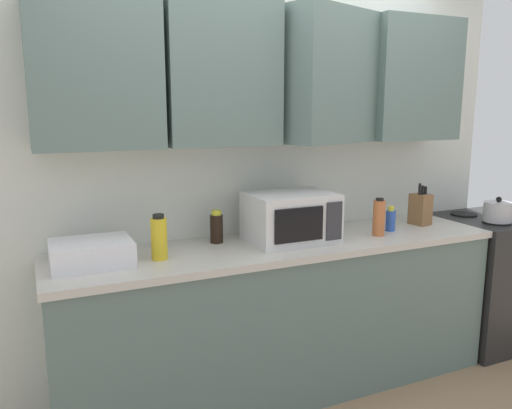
% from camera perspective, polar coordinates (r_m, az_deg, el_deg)
% --- Properties ---
extents(wall_back_with_cabinets, '(3.46, 0.52, 2.60)m').
position_cam_1_polar(wall_back_with_cabinets, '(2.99, 1.15, 9.45)').
color(wall_back_with_cabinets, silver).
rests_on(wall_back_with_cabinets, ground_plane).
extents(counter_run, '(2.59, 0.63, 0.90)m').
position_cam_1_polar(counter_run, '(3.04, 2.95, -12.44)').
color(counter_run, slate).
rests_on(counter_run, ground_plane).
extents(stove_range, '(0.76, 0.64, 0.91)m').
position_cam_1_polar(stove_range, '(4.04, 25.04, -7.50)').
color(stove_range, black).
rests_on(stove_range, ground_plane).
extents(kettle, '(0.18, 0.18, 0.17)m').
position_cam_1_polar(kettle, '(3.69, 25.60, -0.73)').
color(kettle, '#B2B2B7').
rests_on(kettle, stove_range).
extents(microwave, '(0.48, 0.37, 0.28)m').
position_cam_1_polar(microwave, '(2.87, 3.94, -1.46)').
color(microwave, silver).
rests_on(microwave, counter_run).
extents(dish_rack, '(0.38, 0.30, 0.12)m').
position_cam_1_polar(dish_rack, '(2.58, -18.05, -5.23)').
color(dish_rack, silver).
rests_on(dish_rack, counter_run).
extents(knife_block, '(0.12, 0.13, 0.27)m').
position_cam_1_polar(knife_block, '(3.47, 18.04, -0.47)').
color(knife_block, brown).
rests_on(knife_block, counter_run).
extents(bottle_blue_cleaner, '(0.06, 0.06, 0.16)m').
position_cam_1_polar(bottle_blue_cleaner, '(3.24, 14.93, -1.68)').
color(bottle_blue_cleaner, '#2D56B7').
rests_on(bottle_blue_cleaner, counter_run).
extents(bottle_spice_jar, '(0.07, 0.07, 0.23)m').
position_cam_1_polar(bottle_spice_jar, '(3.09, 13.69, -1.44)').
color(bottle_spice_jar, '#BC6638').
rests_on(bottle_spice_jar, counter_run).
extents(bottle_yellow_mustard, '(0.08, 0.08, 0.23)m').
position_cam_1_polar(bottle_yellow_mustard, '(2.58, -10.88, -3.71)').
color(bottle_yellow_mustard, gold).
rests_on(bottle_yellow_mustard, counter_run).
extents(bottle_soy_dark, '(0.07, 0.07, 0.19)m').
position_cam_1_polar(bottle_soy_dark, '(2.86, -4.48, -2.59)').
color(bottle_soy_dark, black).
rests_on(bottle_soy_dark, counter_run).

